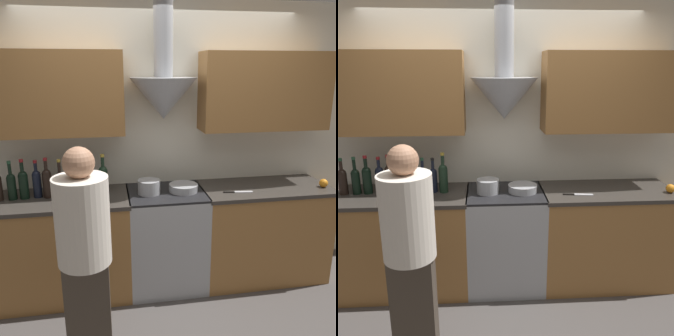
# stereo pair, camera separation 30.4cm
# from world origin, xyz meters

# --- Properties ---
(ground_plane) EXTENTS (12.00, 12.00, 0.00)m
(ground_plane) POSITION_xyz_m (0.00, 0.00, 0.00)
(ground_plane) COLOR #4C4744
(wall_back) EXTENTS (8.40, 0.59, 2.60)m
(wall_back) POSITION_xyz_m (0.01, 0.58, 1.47)
(wall_back) COLOR silver
(wall_back) RESTS_ON ground_plane
(counter_left) EXTENTS (1.18, 0.62, 0.93)m
(counter_left) POSITION_xyz_m (-0.93, 0.31, 0.47)
(counter_left) COLOR #9E6B38
(counter_left) RESTS_ON ground_plane
(counter_right) EXTENTS (1.22, 0.62, 0.93)m
(counter_right) POSITION_xyz_m (0.95, 0.31, 0.47)
(counter_right) COLOR #9E6B38
(counter_right) RESTS_ON ground_plane
(stove_range) EXTENTS (0.70, 0.60, 0.93)m
(stove_range) POSITION_xyz_m (0.00, 0.31, 0.47)
(stove_range) COLOR #A8AAAF
(stove_range) RESTS_ON ground_plane
(wine_bottle_1) EXTENTS (0.07, 0.07, 0.34)m
(wine_bottle_1) POSITION_xyz_m (-1.32, 0.34, 1.06)
(wine_bottle_1) COLOR black
(wine_bottle_1) RESTS_ON counter_left
(wine_bottle_2) EXTENTS (0.08, 0.08, 0.34)m
(wine_bottle_2) POSITION_xyz_m (-1.22, 0.35, 1.07)
(wine_bottle_2) COLOR black
(wine_bottle_2) RESTS_ON counter_left
(wine_bottle_3) EXTENTS (0.07, 0.07, 0.33)m
(wine_bottle_3) POSITION_xyz_m (-1.11, 0.36, 1.07)
(wine_bottle_3) COLOR black
(wine_bottle_3) RESTS_ON counter_left
(wine_bottle_4) EXTENTS (0.08, 0.08, 0.35)m
(wine_bottle_4) POSITION_xyz_m (-1.03, 0.34, 1.07)
(wine_bottle_4) COLOR black
(wine_bottle_4) RESTS_ON counter_left
(wine_bottle_5) EXTENTS (0.07, 0.07, 0.33)m
(wine_bottle_5) POSITION_xyz_m (-0.92, 0.35, 1.06)
(wine_bottle_5) COLOR black
(wine_bottle_5) RESTS_ON counter_left
(wine_bottle_6) EXTENTS (0.07, 0.07, 0.31)m
(wine_bottle_6) POSITION_xyz_m (-0.82, 0.35, 1.06)
(wine_bottle_6) COLOR black
(wine_bottle_6) RESTS_ON counter_left
(wine_bottle_7) EXTENTS (0.07, 0.07, 0.32)m
(wine_bottle_7) POSITION_xyz_m (-0.73, 0.34, 1.06)
(wine_bottle_7) COLOR black
(wine_bottle_7) RESTS_ON counter_left
(wine_bottle_8) EXTENTS (0.07, 0.07, 0.31)m
(wine_bottle_8) POSITION_xyz_m (-0.64, 0.35, 1.06)
(wine_bottle_8) COLOR black
(wine_bottle_8) RESTS_ON counter_left
(wine_bottle_9) EXTENTS (0.08, 0.08, 0.36)m
(wine_bottle_9) POSITION_xyz_m (-0.55, 0.34, 1.08)
(wine_bottle_9) COLOR black
(wine_bottle_9) RESTS_ON counter_left
(stock_pot) EXTENTS (0.20, 0.20, 0.12)m
(stock_pot) POSITION_xyz_m (-0.16, 0.29, 0.99)
(stock_pot) COLOR #A8AAAF
(stock_pot) RESTS_ON stove_range
(mixing_bowl) EXTENTS (0.26, 0.26, 0.06)m
(mixing_bowl) POSITION_xyz_m (0.16, 0.30, 0.96)
(mixing_bowl) COLOR #A8AAAF
(mixing_bowl) RESTS_ON stove_range
(orange_fruit) EXTENTS (0.08, 0.08, 0.08)m
(orange_fruit) POSITION_xyz_m (1.47, 0.19, 0.97)
(orange_fruit) COLOR orange
(orange_fruit) RESTS_ON counter_right
(chefs_knife) EXTENTS (0.27, 0.06, 0.01)m
(chefs_knife) POSITION_xyz_m (0.64, 0.18, 0.94)
(chefs_knife) COLOR silver
(chefs_knife) RESTS_ON counter_right
(person_foreground_left) EXTENTS (0.33, 0.33, 1.58)m
(person_foreground_left) POSITION_xyz_m (-0.67, -0.64, 0.87)
(person_foreground_left) COLOR #473D33
(person_foreground_left) RESTS_ON ground_plane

